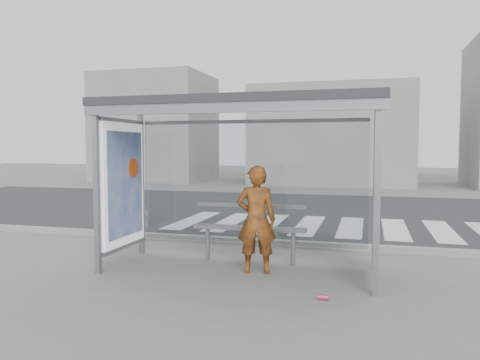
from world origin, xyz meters
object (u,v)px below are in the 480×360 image
(bus_shelter, at_px, (217,142))
(person, at_px, (256,219))
(bench, at_px, (249,228))
(soda_can, at_px, (323,297))

(bus_shelter, height_order, person, bus_shelter)
(bus_shelter, distance_m, bench, 1.56)
(bus_shelter, distance_m, soda_can, 2.84)
(person, height_order, bench, person)
(person, relative_size, soda_can, 12.27)
(person, xyz_separation_m, soda_can, (1.10, -1.01, -0.78))
(bench, relative_size, soda_can, 14.07)
(soda_can, bearing_deg, bus_shelter, 147.80)
(person, bearing_deg, soda_can, 125.88)
(bench, xyz_separation_m, soda_can, (1.36, -1.62, -0.53))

